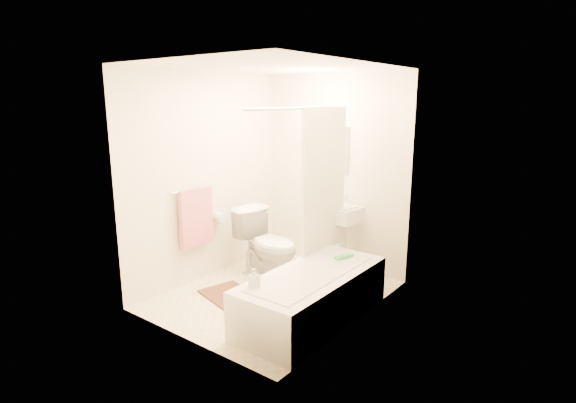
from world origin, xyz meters
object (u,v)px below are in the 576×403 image
Objects in this scene: toilet at (268,245)px; bath_mat at (230,295)px; bathtub at (312,296)px; soap_bottle at (254,278)px; sink at (340,238)px.

bath_mat is at bearing -173.21° from toilet.
bathtub is 9.54× the size of soap_bottle.
toilet reaches higher than soap_bottle.
soap_bottle is (0.76, -1.11, 0.14)m from toilet.
bathtub is 2.68× the size of bath_mat.
toilet is 1.13m from bathtub.
soap_bottle is at bearing -80.13° from sink.
bathtub is at bearing 6.67° from bath_mat.
sink reaches higher than soap_bottle.
toilet is 0.87m from sink.
bathtub is at bearing -66.85° from sink.
soap_bottle reaches higher than bath_mat.
sink reaches higher than bathtub.
soap_bottle is (0.16, -1.73, 0.09)m from sink.
bath_mat is at bearing -173.33° from bathtub.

